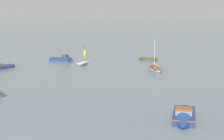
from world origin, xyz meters
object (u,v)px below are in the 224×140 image
object	(u,v)px
rowboat_moored_0	(83,64)
motorboat_moored_4	(1,68)
motorboat_moored_0	(64,60)
sailboat_moored_0	(155,69)
rowboat_moored_2	(148,59)
motorboat_moored_1	(184,119)
channel_buoy	(85,52)

from	to	relation	value
rowboat_moored_0	motorboat_moored_4	size ratio (longest dim) A/B	0.94
rowboat_moored_0	motorboat_moored_0	bearing A→B (deg)	-123.64
sailboat_moored_0	rowboat_moored_0	bearing A→B (deg)	52.25
motorboat_moored_0	rowboat_moored_2	xyz separation A→B (m)	(20.06, 0.45, -0.13)
sailboat_moored_0	rowboat_moored_2	bearing A→B (deg)	-10.93
rowboat_moored_0	motorboat_moored_4	distance (m)	17.02
sailboat_moored_0	motorboat_moored_4	xyz separation A→B (m)	(-30.53, 4.93, -0.04)
rowboat_moored_2	motorboat_moored_4	distance (m)	33.93
rowboat_moored_0	motorboat_moored_1	size ratio (longest dim) A/B	0.68
rowboat_moored_0	sailboat_moored_0	xyz separation A→B (m)	(14.03, -9.11, 0.09)
sailboat_moored_0	motorboat_moored_4	distance (m)	30.93
channel_buoy	motorboat_moored_0	bearing A→B (deg)	-109.55
motorboat_moored_1	rowboat_moored_2	distance (m)	47.51
sailboat_moored_0	motorboat_moored_1	world-z (taller)	sailboat_moored_0
motorboat_moored_0	channel_buoy	world-z (taller)	channel_buoy
motorboat_moored_0	motorboat_moored_4	size ratio (longest dim) A/B	1.26
rowboat_moored_0	channel_buoy	distance (m)	19.99
motorboat_moored_1	motorboat_moored_4	bearing A→B (deg)	-125.48
sailboat_moored_0	motorboat_moored_1	distance (m)	31.86
motorboat_moored_1	motorboat_moored_4	xyz separation A→B (m)	(-26.75, 36.56, -0.13)
sailboat_moored_0	channel_buoy	size ratio (longest dim) A/B	2.79
rowboat_moored_2	rowboat_moored_0	bearing A→B (deg)	-128.36
motorboat_moored_1	channel_buoy	world-z (taller)	channel_buoy
motorboat_moored_4	motorboat_moored_0	bearing A→B (deg)	171.60
motorboat_moored_1	rowboat_moored_2	world-z (taller)	motorboat_moored_1
motorboat_moored_0	rowboat_moored_2	size ratio (longest dim) A/B	1.27
rowboat_moored_0	channel_buoy	world-z (taller)	channel_buoy
sailboat_moored_0	motorboat_moored_1	xyz separation A→B (m)	(-3.78, -31.63, 0.08)
rowboat_moored_0	motorboat_moored_1	world-z (taller)	motorboat_moored_1
motorboat_moored_0	channel_buoy	distance (m)	14.84
sailboat_moored_0	motorboat_moored_1	bearing A→B (deg)	168.43
rowboat_moored_2	channel_buoy	xyz separation A→B (m)	(-15.10, 13.53, 0.26)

